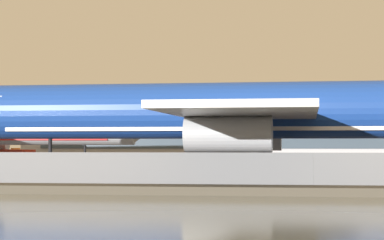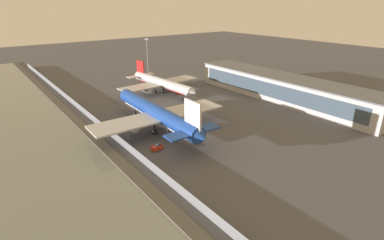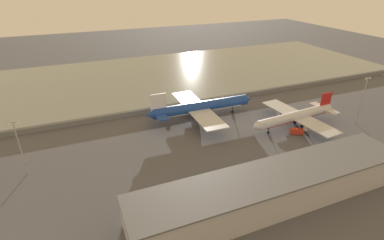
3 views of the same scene
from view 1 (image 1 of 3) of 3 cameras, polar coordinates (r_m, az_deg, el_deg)
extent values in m
plane|color=#4C4C51|center=(64.10, 8.85, -4.46)|extent=(500.00, 500.00, 0.00)
cube|color=#474238|center=(43.62, 9.34, -5.34)|extent=(320.00, 3.00, 0.50)
cube|color=slate|center=(48.07, 9.19, -3.89)|extent=(280.00, 0.08, 2.39)
cylinder|color=slate|center=(48.07, 9.19, -3.89)|extent=(0.10, 0.10, 2.39)
cylinder|color=#193D93|center=(62.25, 2.85, 0.73)|extent=(44.43, 5.51, 4.69)
cube|color=silver|center=(62.20, 2.85, -0.46)|extent=(37.76, 4.45, 0.84)
cube|color=#B7BABF|center=(51.43, 4.06, 0.63)|extent=(10.15, 21.46, 0.47)
cube|color=#B7BABF|center=(72.64, 5.47, -0.11)|extent=(10.15, 21.46, 0.47)
cylinder|color=#B7BABF|center=(53.20, 2.79, -1.10)|extent=(6.26, 2.69, 2.58)
cylinder|color=#B7BABF|center=(71.01, 4.32, -1.30)|extent=(6.26, 2.69, 2.58)
cylinder|color=black|center=(65.66, -10.76, -2.62)|extent=(0.33, 0.33, 2.74)
cylinder|color=black|center=(65.69, -10.76, -3.82)|extent=(1.32, 0.54, 1.31)
cylinder|color=black|center=(59.48, 5.59, -2.72)|extent=(0.37, 0.37, 2.74)
cylinder|color=black|center=(59.52, 5.59, -4.04)|extent=(1.53, 1.08, 1.51)
cylinder|color=black|center=(64.39, 5.84, -2.66)|extent=(0.37, 0.37, 2.74)
cylinder|color=black|center=(64.43, 5.84, -3.88)|extent=(1.53, 1.08, 1.51)
cone|color=silver|center=(87.75, -3.71, -0.62)|extent=(2.87, 3.96, 3.76)
cube|color=#232D3D|center=(88.12, -5.42, -0.30)|extent=(2.44, 3.53, 1.19)
cylinder|color=black|center=(88.84, -8.16, -2.64)|extent=(0.28, 0.28, 2.32)
cylinder|color=black|center=(88.86, -8.16, -3.39)|extent=(1.14, 0.52, 1.11)
cube|color=red|center=(96.51, -13.30, -2.82)|extent=(5.55, 4.44, 2.07)
cube|color=#283847|center=(97.93, -13.96, -2.57)|extent=(1.99, 2.30, 0.83)
cube|color=orange|center=(96.50, -13.29, -2.14)|extent=(0.96, 1.16, 0.16)
cylinder|color=black|center=(97.22, -14.32, -3.30)|extent=(0.84, 0.61, 0.84)
cylinder|color=black|center=(98.37, -13.46, -3.29)|extent=(0.84, 0.61, 0.84)
cylinder|color=black|center=(94.69, -13.13, -3.35)|extent=(0.84, 0.61, 0.84)
cylinder|color=black|center=(95.86, -12.26, -3.34)|extent=(0.84, 0.61, 0.84)
cube|color=#B2B2B7|center=(119.32, 7.15, -1.03)|extent=(81.99, 14.67, 9.34)
cube|color=#3D4C5B|center=(111.92, 7.10, -0.74)|extent=(75.43, 0.16, 5.61)
cube|color=#5B5E63|center=(119.50, 7.14, 1.33)|extent=(82.59, 15.27, 0.50)
camera|label=2|loc=(81.33, 82.38, 24.93)|focal=28.00mm
camera|label=3|loc=(185.80, 22.31, 15.67)|focal=28.00mm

